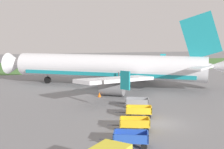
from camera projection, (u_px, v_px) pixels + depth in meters
name	position (u px, v px, depth m)	size (l,w,h in m)	color
ground_plane	(158.00, 123.00, 26.62)	(220.00, 220.00, 0.00)	slate
grass_strip	(76.00, 66.00, 76.72)	(220.00, 28.00, 0.06)	#477A38
airplane	(113.00, 67.00, 45.34)	(33.62, 28.15, 11.34)	silver
baggage_cart_nearest	(131.00, 138.00, 21.00)	(3.58, 2.20, 1.07)	#234CB2
baggage_cart_second_in_row	(134.00, 124.00, 24.50)	(3.61, 2.10, 1.07)	gold
baggage_cart_third_in_row	(139.00, 111.00, 28.62)	(3.59, 2.15, 1.07)	gold
baggage_cart_fourth_in_row	(137.00, 102.00, 32.28)	(3.55, 2.29, 1.07)	gray
traffic_cone_near_plane	(99.00, 95.00, 38.09)	(0.46, 0.46, 0.60)	orange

